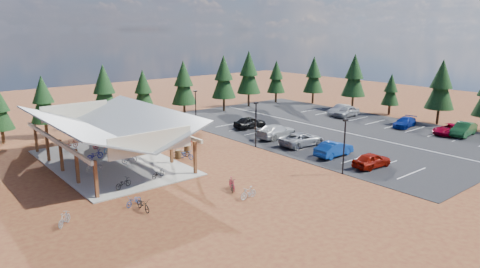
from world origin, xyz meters
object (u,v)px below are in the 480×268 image
bike_9 (64,219)px  car_3 (277,131)px  bike_4 (158,173)px  car_5 (464,129)px  lamp_post_2 (196,107)px  bike_8 (143,205)px  bike_15 (192,139)px  bike_1 (94,167)px  car_8 (347,111)px  bike_pavilion (107,125)px  car_4 (250,122)px  car_6 (450,129)px  bike_0 (123,183)px  car_9 (341,110)px  lamp_post_1 (256,121)px  bike_6 (111,149)px  bike_13 (248,193)px  bike_14 (186,155)px  bike_11 (232,184)px  car_1 (334,149)px  bike_7 (100,144)px  lamp_post_0 (344,143)px  trash_bin_0 (178,154)px  bike_3 (71,144)px  bike_12 (232,186)px  car_0 (372,160)px  bike_5 (129,158)px  bike_2 (95,155)px  bike_16 (181,153)px  car_2 (302,139)px  bike_10 (134,201)px

bike_9 → car_3: car_3 is taller
bike_4 → car_5: bearing=-125.1°
lamp_post_2 → bike_8: size_ratio=2.84×
bike_9 → bike_15: bearing=-100.1°
bike_1 → car_8: bearing=-83.7°
bike_pavilion → car_3: bearing=-10.2°
bike_1 → car_4: (23.05, 4.67, 0.26)m
car_6 → bike_9: bearing=-86.0°
bike_pavilion → car_5: size_ratio=3.86×
bike_0 → car_9: 40.65m
lamp_post_1 → bike_6: lamp_post_1 is taller
bike_8 → bike_13: size_ratio=1.13×
bike_6 → bike_14: (5.16, -6.82, -0.08)m
bike_11 → car_1: size_ratio=0.37×
bike_6 → bike_7: size_ratio=0.99×
lamp_post_1 → bike_0: size_ratio=3.13×
lamp_post_2 → bike_7: lamp_post_2 is taller
bike_13 → car_5: (33.86, -1.60, 0.38)m
bike_13 → car_9: 37.04m
lamp_post_0 → car_4: bearing=73.9°
trash_bin_0 → car_3: (13.77, -0.32, 0.42)m
bike_0 → bike_8: 5.05m
lamp_post_0 → bike_3: lamp_post_0 is taller
bike_pavilion → bike_4: (1.33, -7.37, -3.32)m
bike_pavilion → bike_8: bike_pavilion is taller
lamp_post_2 → car_4: lamp_post_2 is taller
bike_1 → car_6: bearing=-104.7°
trash_bin_0 → bike_4: size_ratio=0.59×
lamp_post_2 → bike_11: (-10.29, -20.65, -2.45)m
trash_bin_0 → bike_4: bearing=-138.0°
bike_12 → bike_11: bearing=-89.2°
car_0 → bike_9: bearing=81.6°
lamp_post_0 → bike_13: 10.83m
bike_4 → car_6: bearing=-123.3°
car_9 → bike_7: bearing=-102.2°
bike_5 → bike_8: (-4.15, -11.00, -0.11)m
lamp_post_1 → car_8: 22.50m
lamp_post_2 → car_1: size_ratio=1.08×
bike_2 → bike_5: size_ratio=1.18×
bike_8 → car_8: size_ratio=0.39×
bike_13 → bike_16: size_ratio=0.86×
lamp_post_2 → car_2: lamp_post_2 is taller
bike_4 → car_3: (18.38, 3.83, 0.37)m
car_6 → trash_bin_0: bearing=-102.6°
bike_10 → car_2: 22.69m
bike_14 → car_0: size_ratio=0.41×
bike_3 → bike_6: bearing=-162.8°
bike_4 → bike_5: size_ratio=0.95×
car_2 → car_3: size_ratio=0.96×
bike_1 → bike_11: (7.12, -11.54, -0.04)m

